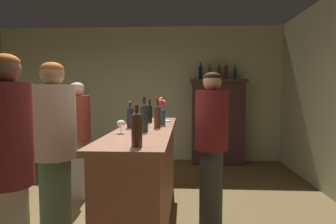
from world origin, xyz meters
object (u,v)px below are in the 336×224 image
Objects in this scene: display_cabinet at (218,120)px; display_bottle_center at (219,72)px; wine_bottle_merlot at (157,115)px; display_bottle_midright at (226,72)px; flower_arrangement at (161,112)px; patron_by_cabinet at (9,171)px; wine_bottle_malbec at (150,112)px; wine_glass_front at (121,124)px; wine_bottle_riesling at (130,116)px; bar_counter at (146,175)px; bartender at (211,144)px; wine_bottle_syrah at (144,116)px; display_bottle_right at (235,73)px; display_bottle_left at (200,72)px; wine_bottle_chardonnay at (137,127)px; patron_in_navy at (54,149)px; patron_redhead at (78,135)px; display_bottle_midleft at (210,73)px; cheese_plate at (164,121)px; wine_glass_mid at (144,118)px.

display_bottle_center is at bearing 0.00° from display_cabinet.
display_bottle_midright is (1.13, 2.67, 0.65)m from wine_bottle_merlot.
flower_arrangement is 1.83m from patron_by_cabinet.
wine_glass_front is (-0.15, -0.98, -0.04)m from wine_bottle_malbec.
patron_by_cabinet is at bearing -114.40° from display_bottle_center.
wine_bottle_merlot is at bearing 3.37° from wine_bottle_riesling.
bartender is at bearing -7.63° from bar_counter.
bartender is (0.68, 0.20, -0.30)m from wine_bottle_syrah.
display_cabinet is 5.48× the size of display_bottle_right.
patron_by_cabinet is at bearing -109.89° from display_bottle_left.
display_bottle_right reaches higher than wine_bottle_malbec.
wine_bottle_merlot reaches higher than wine_bottle_chardonnay.
patron_by_cabinet is (-1.80, -4.00, 0.06)m from display_cabinet.
bar_counter is 1.48× the size of bartender.
display_bottle_center is at bearing 3.39° from patron_in_navy.
display_bottle_right is 0.20× the size of patron_redhead.
patron_by_cabinet reaches higher than wine_bottle_malbec.
wine_bottle_malbec is 1.39m from patron_in_navy.
display_bottle_midleft is 0.19× the size of patron_by_cabinet.
display_bottle_left is at bearing 80.02° from wine_bottle_chardonnay.
display_cabinet reaches higher than wine_bottle_merlot.
display_bottle_midleft is at bearing -103.15° from bartender.
bar_counter is at bearing -114.94° from display_bottle_midright.
display_bottle_midright is at bearing 65.26° from wine_glass_front.
cheese_plate is 2.35m from display_bottle_center.
wine_bottle_syrah reaches higher than flower_arrangement.
wine_bottle_malbec is 1.62m from wine_bottle_chardonnay.
display_bottle_right is at bearing 64.88° from wine_bottle_syrah.
display_bottle_midleft is at bearing -180.00° from display_cabinet.
wine_bottle_riesling is 2.01× the size of wine_glass_mid.
patron_in_navy is (-0.72, -1.16, -0.25)m from wine_bottle_malbec.
display_bottle_midleft is at bearing 20.21° from patron_by_cabinet.
display_bottle_center reaches higher than cheese_plate.
display_bottle_midleft is 1.04× the size of display_bottle_right.
wine_bottle_malbec is 0.99m from wine_glass_front.
bar_counter is 1.24m from wine_bottle_chardonnay.
wine_bottle_riesling is at bearing 20.00° from patron_by_cabinet.
wine_bottle_riesling is at bearing -120.66° from display_bottle_right.
display_bottle_midleft is at bearing 0.00° from display_bottle_left.
wine_glass_front is at bearing -114.68° from flower_arrangement.
display_bottle_center reaches higher than wine_bottle_syrah.
display_bottle_left reaches higher than display_cabinet.
patron_redhead is at bearing 149.84° from wine_bottle_merlot.
cheese_plate is at bearing 34.19° from wine_bottle_malbec.
display_cabinet is at bearing 67.70° from wine_glass_front.
display_bottle_right reaches higher than wine_bottle_chardonnay.
wine_bottle_malbec reaches higher than wine_glass_mid.
wine_glass_mid is at bearing -119.15° from display_bottle_right.
bar_counter is 0.68m from wine_bottle_merlot.
wine_glass_front is at bearing -117.35° from display_bottle_right.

